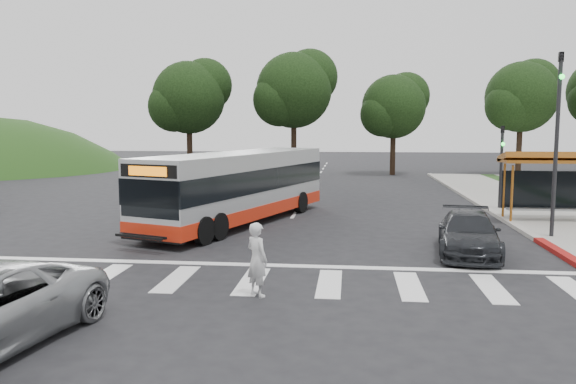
# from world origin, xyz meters

# --- Properties ---
(ground) EXTENTS (140.00, 140.00, 0.00)m
(ground) POSITION_xyz_m (0.00, 0.00, 0.00)
(ground) COLOR black
(ground) RESTS_ON ground
(sidewalk_east) EXTENTS (4.00, 40.00, 0.12)m
(sidewalk_east) POSITION_xyz_m (11.00, 8.00, 0.06)
(sidewalk_east) COLOR gray
(sidewalk_east) RESTS_ON ground
(curb_east) EXTENTS (0.30, 40.00, 0.15)m
(curb_east) POSITION_xyz_m (9.00, 8.00, 0.07)
(curb_east) COLOR #9E9991
(curb_east) RESTS_ON ground
(curb_east_red) EXTENTS (0.32, 6.00, 0.15)m
(curb_east_red) POSITION_xyz_m (9.00, -2.00, 0.08)
(curb_east_red) COLOR maroon
(curb_east_red) RESTS_ON ground
(crosswalk_ladder) EXTENTS (18.00, 2.60, 0.01)m
(crosswalk_ladder) POSITION_xyz_m (0.00, -5.00, 0.01)
(crosswalk_ladder) COLOR silver
(crosswalk_ladder) RESTS_ON ground
(bus_shelter) EXTENTS (4.20, 1.60, 2.86)m
(bus_shelter) POSITION_xyz_m (10.80, 5.10, 2.35)
(bus_shelter) COLOR #965319
(bus_shelter) RESTS_ON sidewalk_east
(traffic_signal_ne_tall) EXTENTS (0.18, 0.37, 6.50)m
(traffic_signal_ne_tall) POSITION_xyz_m (9.60, 1.49, 3.88)
(traffic_signal_ne_tall) COLOR black
(traffic_signal_ne_tall) RESTS_ON ground
(traffic_signal_ne_short) EXTENTS (0.18, 0.37, 4.00)m
(traffic_signal_ne_short) POSITION_xyz_m (9.60, 8.49, 2.48)
(traffic_signal_ne_short) COLOR black
(traffic_signal_ne_short) RESTS_ON ground
(tree_ne_a) EXTENTS (6.16, 5.74, 9.30)m
(tree_ne_a) POSITION_xyz_m (16.08, 28.06, 6.39)
(tree_ne_a) COLOR black
(tree_ne_a) RESTS_ON parking_lot
(tree_north_a) EXTENTS (6.60, 6.15, 10.17)m
(tree_north_a) POSITION_xyz_m (-1.92, 26.07, 6.92)
(tree_north_a) COLOR black
(tree_north_a) RESTS_ON ground
(tree_north_b) EXTENTS (5.72, 5.33, 8.43)m
(tree_north_b) POSITION_xyz_m (6.07, 28.06, 5.66)
(tree_north_b) COLOR black
(tree_north_b) RESTS_ON ground
(tree_north_c) EXTENTS (6.16, 5.74, 9.30)m
(tree_north_c) POSITION_xyz_m (-9.92, 24.06, 6.29)
(tree_north_c) COLOR black
(tree_north_c) RESTS_ON ground
(transit_bus) EXTENTS (6.07, 11.45, 2.91)m
(transit_bus) POSITION_xyz_m (-2.03, 3.64, 1.46)
(transit_bus) COLOR #A5A8AA
(transit_bus) RESTS_ON ground
(pedestrian) EXTENTS (0.76, 0.74, 1.75)m
(pedestrian) POSITION_xyz_m (0.34, -6.22, 0.88)
(pedestrian) COLOR silver
(pedestrian) RESTS_ON ground
(dark_sedan) EXTENTS (2.40, 4.65, 1.29)m
(dark_sedan) POSITION_xyz_m (6.20, -1.15, 0.64)
(dark_sedan) COLOR #212327
(dark_sedan) RESTS_ON ground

